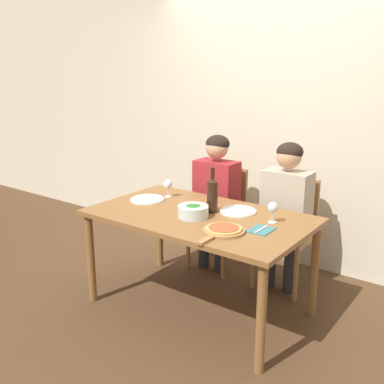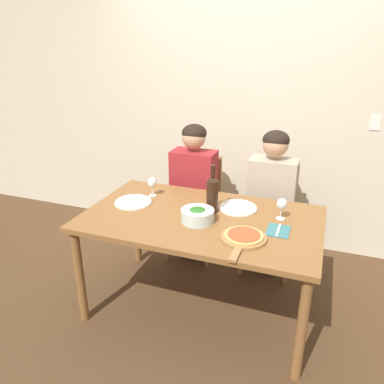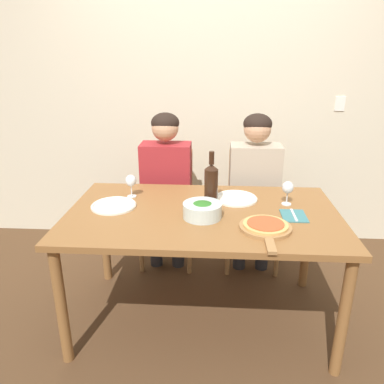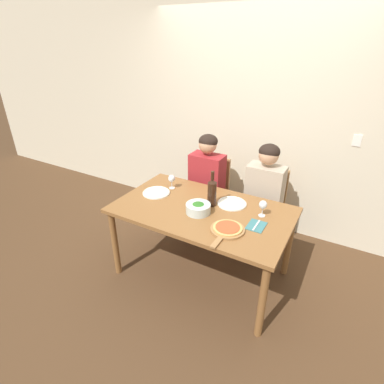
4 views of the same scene
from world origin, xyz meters
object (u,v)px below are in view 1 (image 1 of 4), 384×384
at_px(person_man, 286,203).
at_px(pizza_on_board, 223,230).
at_px(wine_glass_right, 273,208).
at_px(dinner_plate_right, 238,211).
at_px(fork_on_napkin, 261,230).
at_px(chair_right, 289,228).
at_px(wine_glass_left, 168,185).
at_px(person_woman, 215,190).
at_px(chair_left, 221,213).
at_px(broccoli_bowl, 194,211).
at_px(wine_bottle, 212,194).
at_px(dinner_plate_left, 147,199).

height_order(person_man, pizza_on_board, person_man).
relative_size(person_man, wine_glass_right, 8.20).
xyz_separation_m(dinner_plate_right, fork_on_napkin, (0.32, -0.24, -0.01)).
distance_m(chair_right, person_man, 0.27).
distance_m(wine_glass_left, wine_glass_right, 0.99).
xyz_separation_m(chair_right, person_woman, (-0.68, -0.11, 0.25)).
distance_m(chair_left, person_man, 0.73).
xyz_separation_m(chair_right, wine_glass_right, (0.15, -0.64, 0.36)).
bearing_deg(person_woman, broccoli_bowl, -67.64).
xyz_separation_m(person_woman, pizza_on_board, (0.65, -0.90, 0.03)).
height_order(person_woman, wine_bottle, person_woman).
distance_m(pizza_on_board, fork_on_napkin, 0.26).
relative_size(chair_left, wine_glass_right, 6.07).
relative_size(person_woman, dinner_plate_left, 4.51).
bearing_deg(chair_left, person_woman, -90.00).
height_order(person_man, wine_glass_left, person_man).
height_order(wine_bottle, pizza_on_board, wine_bottle).
relative_size(person_man, dinner_plate_right, 4.51).
relative_size(person_man, fork_on_napkin, 6.88).
bearing_deg(broccoli_bowl, dinner_plate_right, 55.15).
bearing_deg(wine_bottle, person_woman, 121.36).
bearing_deg(dinner_plate_right, chair_left, 131.51).
xyz_separation_m(person_man, fork_on_napkin, (0.16, -0.71, 0.02)).
bearing_deg(chair_left, fork_on_napkin, -44.55).
height_order(chair_right, person_man, person_man).
xyz_separation_m(dinner_plate_right, wine_glass_right, (0.31, -0.06, 0.10)).
bearing_deg(dinner_plate_left, dinner_plate_right, 12.70).
xyz_separation_m(pizza_on_board, wine_glass_left, (-0.82, 0.44, 0.09)).
bearing_deg(wine_bottle, fork_on_napkin, -15.40).
relative_size(chair_left, wine_bottle, 2.67).
height_order(dinner_plate_left, fork_on_napkin, dinner_plate_left).
relative_size(wine_bottle, dinner_plate_right, 1.25).
xyz_separation_m(person_woman, fork_on_napkin, (0.84, -0.71, 0.02)).
bearing_deg(dinner_plate_left, person_man, 34.91).
xyz_separation_m(dinner_plate_right, pizza_on_board, (0.14, -0.43, 0.01)).
distance_m(chair_right, wine_glass_right, 0.75).
height_order(chair_right, person_woman, person_woman).
height_order(person_woman, dinner_plate_right, person_woman).
height_order(person_woman, fork_on_napkin, person_woman).
bearing_deg(wine_glass_left, pizza_on_board, -28.05).
bearing_deg(pizza_on_board, wine_glass_left, 151.95).
height_order(dinner_plate_left, pizza_on_board, pizza_on_board).
relative_size(broccoli_bowl, dinner_plate_right, 0.81).
xyz_separation_m(chair_right, broccoli_bowl, (-0.37, -0.87, 0.30)).
relative_size(chair_right, wine_bottle, 2.67).
relative_size(broccoli_bowl, pizza_on_board, 0.53).
relative_size(wine_bottle, dinner_plate_left, 1.25).
height_order(chair_right, dinner_plate_left, chair_right).
bearing_deg(chair_left, wine_bottle, -62.85).
xyz_separation_m(chair_left, wine_bottle, (0.35, -0.69, 0.40)).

